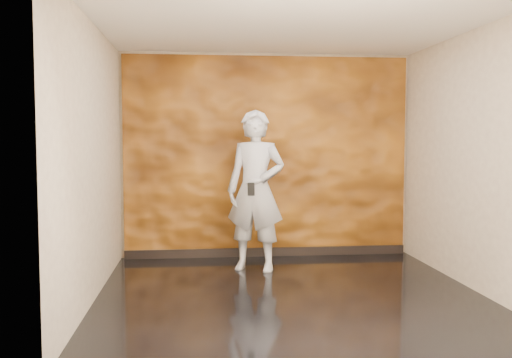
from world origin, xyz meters
The scene contains 5 objects.
room centered at (0.00, 0.00, 1.40)m, with size 4.02×4.02×2.81m.
feature_wall centered at (0.00, 1.96, 1.38)m, with size 3.90×0.06×2.75m, color orange.
baseboard centered at (0.00, 1.92, 0.06)m, with size 3.90×0.04×0.12m, color black.
man centered at (-0.24, 1.12, 0.99)m, with size 0.72×0.47×1.98m, color #9497A2.
phone centered at (-0.33, 0.85, 1.03)m, with size 0.08×0.02×0.16m, color black.
Camera 1 is at (-0.96, -5.84, 1.63)m, focal length 40.00 mm.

